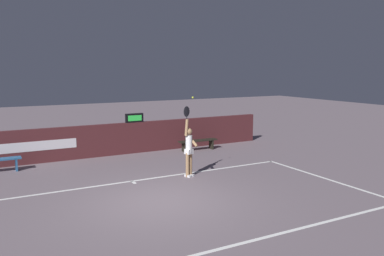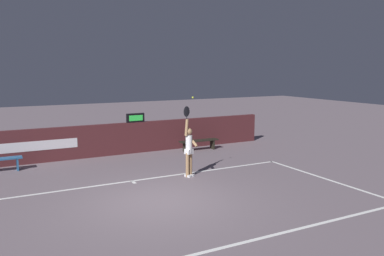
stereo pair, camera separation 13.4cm
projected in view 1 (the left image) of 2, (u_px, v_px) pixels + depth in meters
name	position (u px, v px, depth m)	size (l,w,h in m)	color
ground_plane	(159.00, 201.00, 10.59)	(60.00, 60.00, 0.00)	slate
court_lines	(167.00, 207.00, 10.17)	(11.31, 5.42, 0.00)	white
back_wall	(97.00, 141.00, 15.80)	(15.26, 0.23, 1.29)	#4C2023
speed_display	(134.00, 118.00, 16.42)	(0.75, 0.14, 0.37)	black
tennis_player	(189.00, 148.00, 12.85)	(0.48, 0.44, 2.33)	#A27A53
tennis_ball	(193.00, 98.00, 12.63)	(0.06, 0.06, 0.06)	#C8DB33
courtside_bench_near	(198.00, 142.00, 17.05)	(1.77, 0.38, 0.46)	black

